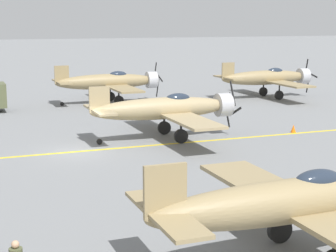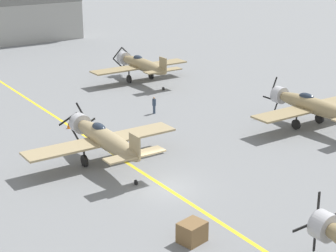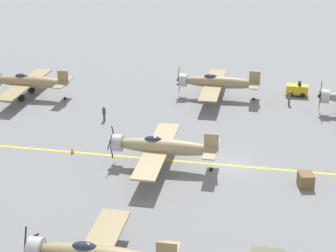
% 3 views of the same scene
% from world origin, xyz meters
% --- Properties ---
extents(ground_plane, '(400.00, 400.00, 0.00)m').
position_xyz_m(ground_plane, '(0.00, 0.00, 0.00)').
color(ground_plane, slate).
extents(taxiway_stripe, '(0.30, 160.00, 0.01)m').
position_xyz_m(taxiway_stripe, '(0.00, 0.00, 0.00)').
color(taxiway_stripe, yellow).
rests_on(taxiway_stripe, ground).
extents(airplane_mid_center, '(12.00, 9.98, 3.66)m').
position_xyz_m(airplane_mid_center, '(-1.44, 6.01, 2.01)').
color(airplane_mid_center, tan).
rests_on(airplane_mid_center, ground).
extents(airplane_mid_right, '(12.00, 9.98, 3.70)m').
position_xyz_m(airplane_mid_right, '(17.68, 3.13, 2.01)').
color(airplane_mid_right, '#97825A').
rests_on(airplane_mid_right, ground).
extents(airplane_far_right, '(12.00, 9.98, 3.65)m').
position_xyz_m(airplane_far_right, '(13.69, 25.43, 2.01)').
color(airplane_far_right, '#968259').
rests_on(airplane_far_right, ground).
extents(tow_tractor, '(1.57, 2.60, 1.79)m').
position_xyz_m(tow_tractor, '(20.50, -6.49, 0.79)').
color(tow_tractor, gold).
rests_on(tow_tractor, ground).
extents(ground_crew_walking, '(0.38, 0.38, 1.73)m').
position_xyz_m(ground_crew_walking, '(17.07, -5.55, 0.94)').
color(ground_crew_walking, '#515638').
rests_on(ground_crew_walking, ground).
extents(ground_crew_inspecting, '(0.36, 0.36, 1.66)m').
position_xyz_m(ground_crew_inspecting, '(8.30, 14.34, 0.91)').
color(ground_crew_inspecting, '#334256').
rests_on(ground_crew_inspecting, ground).
extents(supply_crate_by_tanker, '(1.65, 1.47, 1.20)m').
position_xyz_m(supply_crate_by_tanker, '(-2.69, -6.76, 0.60)').
color(supply_crate_by_tanker, brown).
rests_on(supply_crate_by_tanker, ground).
extents(traffic_cone, '(0.36, 0.36, 0.55)m').
position_xyz_m(traffic_cone, '(-0.32, 14.93, 0.28)').
color(traffic_cone, orange).
rests_on(traffic_cone, ground).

